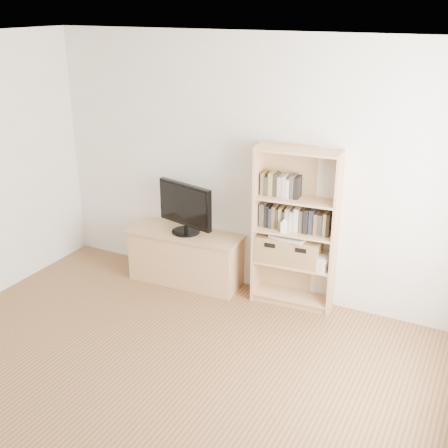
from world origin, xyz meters
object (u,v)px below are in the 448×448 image
Objects in this scene: tv_stand at (187,258)px; laptop at (290,236)px; baby_monitor at (284,227)px; basket_left at (273,247)px; basket_right at (304,252)px; television at (185,208)px; bookshelf at (295,229)px.

tv_stand is 3.44× the size of laptop.
baby_monitor is at bearing -105.08° from laptop.
laptop is (0.16, 0.01, 0.14)m from basket_left.
baby_monitor is at bearing -155.07° from basket_right.
tv_stand is 0.57m from television.
television is at bearing 0.00° from tv_stand.
bookshelf reaches higher than baby_monitor.
television is 1.01m from basket_left.
basket_left is (-0.21, -0.02, -0.23)m from bookshelf.
television reaches higher than baby_monitor.
baby_monitor is at bearing -35.59° from basket_left.
basket_right reaches higher than tv_stand.
baby_monitor is 0.30m from basket_left.
basket_left is 0.92× the size of laptop.
laptop is at bearing -0.23° from tv_stand.
baby_monitor reaches higher than tv_stand.
basket_right is (0.18, 0.10, -0.26)m from baby_monitor.
baby_monitor is 0.15m from laptop.
basket_right is (0.10, 0.00, -0.23)m from bookshelf.
baby_monitor reaches higher than laptop.
laptop is (0.03, 0.08, -0.12)m from baby_monitor.
tv_stand is 1.32m from basket_right.
bookshelf is 0.31m from basket_left.
basket_left is (-0.13, 0.07, -0.26)m from baby_monitor.
laptop is at bearing -177.38° from basket_right.
television reaches higher than tv_stand.
baby_monitor is (-0.08, -0.10, 0.04)m from bookshelf.
baby_monitor is 0.35× the size of basket_left.
television reaches higher than basket_left.
television reaches higher than laptop.
tv_stand is 3.74× the size of basket_left.
basket_right is (1.29, 0.08, -0.27)m from television.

